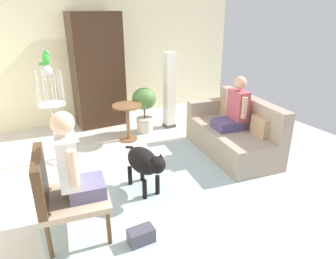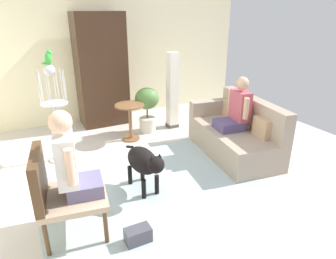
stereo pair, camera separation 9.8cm
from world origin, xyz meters
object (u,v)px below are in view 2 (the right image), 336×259
(armchair, at_px, (57,189))
(potted_plant, at_px, (147,105))
(column_lamp, at_px, (172,91))
(handbag, at_px, (138,235))
(person_on_couch, at_px, (237,109))
(bird_cage_stand, at_px, (56,115))
(couch, at_px, (236,134))
(parrot, at_px, (48,58))
(round_end_table, at_px, (130,117))
(person_on_armchair, at_px, (71,161))
(armoire_cabinet, at_px, (101,70))
(dog, at_px, (144,162))

(armchair, height_order, potted_plant, armchair)
(column_lamp, bearing_deg, handbag, -124.11)
(person_on_couch, xyz_separation_m, bird_cage_stand, (-2.46, 1.04, -0.03))
(couch, relative_size, parrot, 8.86)
(round_end_table, height_order, parrot, parrot)
(couch, bearing_deg, potted_plant, 121.65)
(person_on_couch, distance_m, column_lamp, 1.50)
(person_on_armchair, relative_size, column_lamp, 0.61)
(round_end_table, distance_m, armoire_cabinet, 1.23)
(armchair, height_order, column_lamp, column_lamp)
(armchair, xyz_separation_m, dog, (1.05, 0.35, -0.13))
(person_on_couch, height_order, bird_cage_stand, bird_cage_stand)
(potted_plant, xyz_separation_m, column_lamp, (0.52, -0.01, 0.19))
(dog, distance_m, handbag, 0.97)
(column_lamp, relative_size, armoire_cabinet, 0.68)
(round_end_table, bearing_deg, armoire_cabinet, 98.70)
(column_lamp, bearing_deg, person_on_armchair, -135.93)
(dog, bearing_deg, parrot, 119.78)
(armchair, height_order, parrot, parrot)
(parrot, relative_size, column_lamp, 0.14)
(round_end_table, relative_size, dog, 0.73)
(armchair, relative_size, parrot, 4.76)
(round_end_table, bearing_deg, column_lamp, 12.68)
(couch, xyz_separation_m, dog, (-1.72, -0.36, 0.09))
(column_lamp, bearing_deg, person_on_couch, -77.75)
(couch, relative_size, column_lamp, 1.22)
(person_on_couch, height_order, potted_plant, person_on_couch)
(dog, relative_size, parrot, 4.47)
(person_on_couch, distance_m, round_end_table, 1.80)
(person_on_armchair, height_order, parrot, parrot)
(armchair, bearing_deg, round_end_table, 52.93)
(parrot, bearing_deg, column_lamp, 11.38)
(dog, bearing_deg, armoire_cabinet, 84.46)
(armchair, relative_size, person_on_armchair, 1.07)
(armchair, relative_size, round_end_table, 1.46)
(potted_plant, height_order, column_lamp, column_lamp)
(person_on_couch, bearing_deg, potted_plant, 119.56)
(bird_cage_stand, height_order, handbag, bird_cage_stand)
(column_lamp, height_order, handbag, column_lamp)
(parrot, bearing_deg, couch, -21.95)
(round_end_table, distance_m, column_lamp, 1.00)
(bird_cage_stand, bearing_deg, armoire_cabinet, 50.25)
(person_on_couch, bearing_deg, person_on_armchair, -164.58)
(person_on_armchair, relative_size, parrot, 4.44)
(armchair, distance_m, person_on_armchair, 0.32)
(armchair, bearing_deg, dog, 18.47)
(person_on_armchair, relative_size, potted_plant, 1.05)
(person_on_armchair, xyz_separation_m, potted_plant, (1.73, 2.18, -0.30))
(armchair, bearing_deg, person_on_armchair, -9.06)
(couch, height_order, column_lamp, column_lamp)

